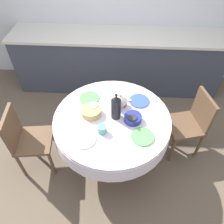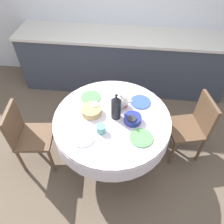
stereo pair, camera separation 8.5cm
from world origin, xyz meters
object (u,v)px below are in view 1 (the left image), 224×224
Objects in this scene: chair_left at (191,122)px; coffee_carafe at (116,107)px; chair_right at (26,138)px; teapot at (120,101)px.

chair_left is 2.79× the size of coffee_carafe.
chair_right is (-1.87, -0.36, 0.00)m from chair_left.
chair_left and chair_right have the same top height.
coffee_carafe is (0.99, 0.13, 0.41)m from chair_right.
chair_right is at bearing -172.39° from coffee_carafe.
chair_right is at bearing 86.33° from chair_left.
coffee_carafe reaches higher than chair_right.
coffee_carafe reaches higher than chair_left.
coffee_carafe reaches higher than teapot.
coffee_carafe is at bearing 90.46° from chair_right.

